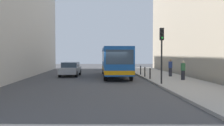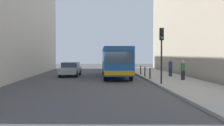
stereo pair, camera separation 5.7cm
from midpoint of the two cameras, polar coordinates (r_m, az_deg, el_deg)
The scene contains 12 objects.
ground_plane at distance 21.27m, azimuth -0.10°, elevation -4.27°, with size 80.00×80.00×0.00m, color #424244.
sidewalk at distance 22.21m, azimuth 13.98°, elevation -3.87°, with size 4.40×40.00×0.15m, color #9E9991.
building_right at distance 28.66m, azimuth 23.70°, elevation 13.01°, with size 7.00×32.00×15.76m, color #B2A38C.
bus at distance 25.90m, azimuth 0.80°, elevation 0.67°, with size 2.57×11.03×3.00m.
car_beside_bus at distance 27.00m, azimuth -9.36°, elevation -1.30°, with size 2.04×4.49×1.48m.
car_behind_bus at distance 37.13m, azimuth 0.43°, elevation -0.39°, with size 1.90×4.42×1.48m.
traffic_light at distance 18.76m, azimuth 11.31°, elevation 4.05°, with size 0.28×0.33×4.10m.
bollard_near at distance 22.25m, azimuth 8.73°, elevation -2.40°, with size 0.11×0.11×0.95m, color black.
bollard_mid at distance 24.62m, azimuth 7.57°, elevation -1.97°, with size 0.11×0.11×0.95m, color black.
bollard_far at distance 27.00m, azimuth 6.61°, elevation -1.62°, with size 0.11×0.11×0.95m, color black.
pedestrian_near_signal at distance 22.03m, azimuth 15.94°, elevation -1.62°, with size 0.38×0.38×1.63m.
pedestrian_mid_sidewalk at distance 25.27m, azimuth 13.23°, elevation -1.07°, with size 0.38×0.38×1.69m.
Camera 2 is at (-1.09, -21.12, 2.31)m, focal length 40.15 mm.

